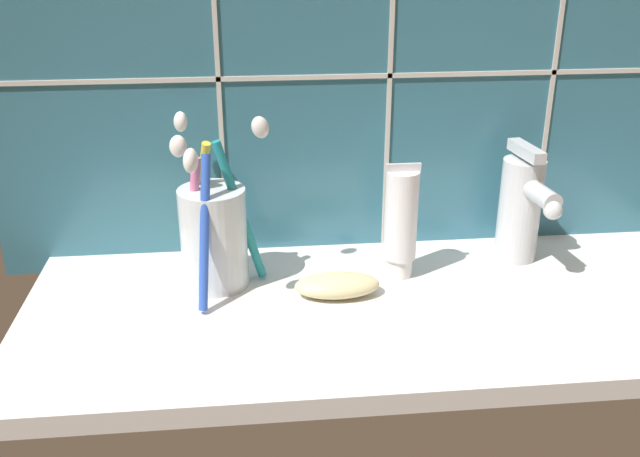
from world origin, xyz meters
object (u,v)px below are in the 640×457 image
Objects in this scene: toothpaste_tube at (401,222)px; sink_faucet at (522,206)px; toothbrush_cup at (213,232)px; soap_bar at (337,285)px.

sink_faucet is (13.81, 2.43, 0.20)cm from toothpaste_tube.
sink_faucet is at bearing 4.23° from toothbrush_cup.
toothpaste_tube is at bearing 28.72° from soap_bar.
sink_faucet reaches higher than toothpaste_tube.
toothbrush_cup reaches higher than soap_bar.
toothpaste_tube is 9.46cm from soap_bar.
toothbrush_cup is 2.06× the size of soap_bar.
soap_bar is (-20.88, -6.30, -5.16)cm from sink_faucet.
toothbrush_cup is 19.23cm from toothpaste_tube.
toothbrush_cup reaches higher than sink_faucet.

